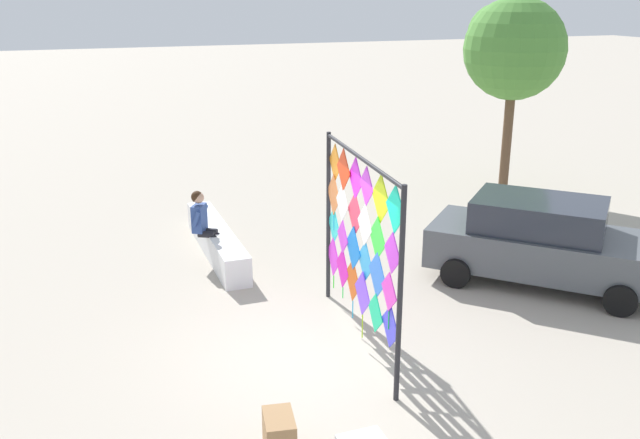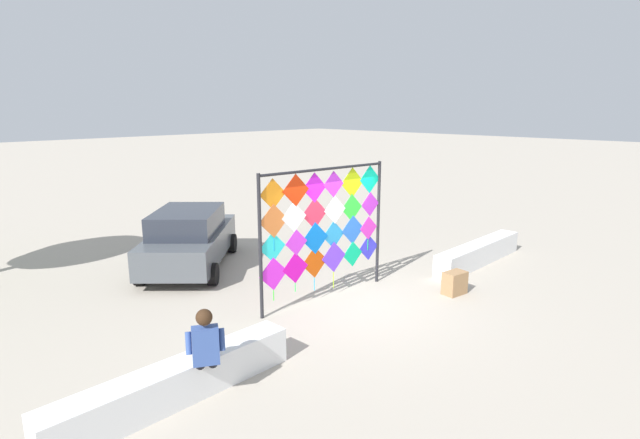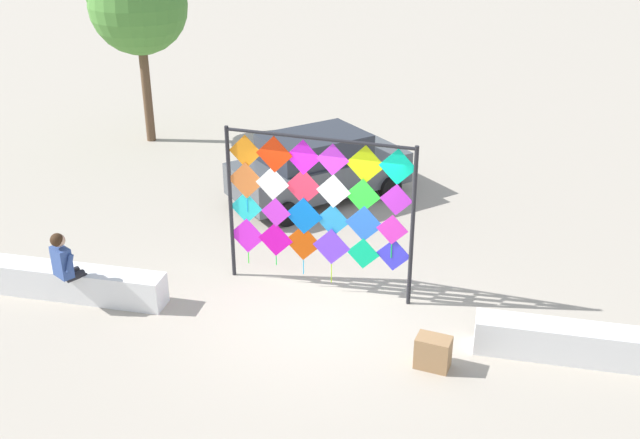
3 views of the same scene
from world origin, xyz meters
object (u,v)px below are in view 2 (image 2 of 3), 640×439
(seated_vendor, at_px, (206,347))
(cardboard_box_large, at_px, (455,283))
(kite_display_rack, at_px, (324,222))
(parked_car, at_px, (189,238))

(seated_vendor, bearing_deg, cardboard_box_large, -3.55)
(seated_vendor, xyz_separation_m, cardboard_box_large, (6.08, -0.38, -0.56))
(kite_display_rack, height_order, cardboard_box_large, kite_display_rack)
(parked_car, xyz_separation_m, cardboard_box_large, (3.05, -5.78, -0.52))
(parked_car, bearing_deg, seated_vendor, -119.26)
(kite_display_rack, distance_m, parked_car, 4.10)
(cardboard_box_large, bearing_deg, seated_vendor, 176.45)
(kite_display_rack, relative_size, cardboard_box_large, 6.48)
(parked_car, relative_size, cardboard_box_large, 7.80)
(seated_vendor, relative_size, cardboard_box_large, 2.76)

